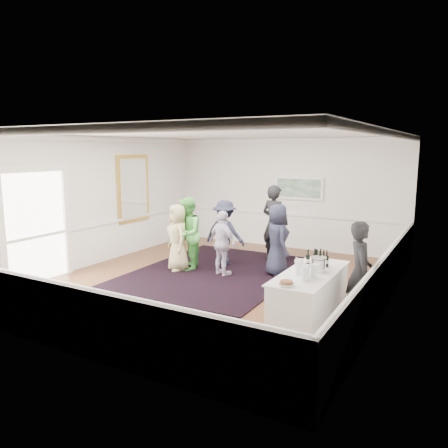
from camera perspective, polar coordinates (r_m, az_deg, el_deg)
The scene contains 23 objects.
floor at distance 9.69m, azimuth -0.87°, elevation -7.53°, with size 8.00×8.00×0.00m, color brown.
ceiling at distance 9.26m, azimuth -0.93°, elevation 11.73°, with size 7.00×8.00×0.02m, color white.
wall_left at distance 11.50m, azimuth -16.14°, elevation 2.98°, with size 0.02×8.00×3.20m, color white.
wall_right at distance 8.17m, azimuth 20.79°, elevation 0.10°, with size 0.02×8.00×3.20m, color white.
wall_back at distance 12.93m, azimuth 8.11°, elevation 3.97°, with size 7.00×0.02×3.20m, color white.
wall_front at distance 6.28m, azimuth -19.69°, elevation -2.60°, with size 7.00×0.02×3.20m, color white.
wainscoting at distance 9.56m, azimuth -0.88°, elevation -4.67°, with size 7.00×8.00×1.00m, color white, non-canonical shape.
mirror at distance 12.39m, azimuth -11.74°, elevation 4.55°, with size 0.05×1.25×1.85m.
doorway at distance 10.26m, azimuth -23.45°, elevation 0.74°, with size 0.10×1.78×2.56m.
landscape_painting at distance 12.72m, azimuth 9.72°, elevation 4.65°, with size 1.44×0.06×0.66m.
area_rug at distance 10.40m, azimuth -0.97°, elevation -6.26°, with size 3.53×4.64×0.02m, color black.
serving_table at distance 7.58m, azimuth 11.10°, elevation -9.28°, with size 0.81×2.12×0.86m.
bartender at distance 7.65m, azimuth 17.34°, elevation -6.02°, with size 0.63×0.41×1.72m, color black.
guest_tan at distance 10.46m, azimuth -6.04°, elevation -1.77°, with size 0.78×0.51×1.60m, color tan.
guest_green at distance 10.48m, azimuth -4.85°, elevation -1.29°, with size 0.85×0.67×1.76m, color #57CA50.
guest_lilac at distance 10.00m, azimuth -0.19°, elevation -2.54°, with size 0.88×0.37×1.51m, color silver.
guest_dark_a at distance 10.93m, azimuth 0.08°, elevation -1.13°, with size 1.05×0.61×1.63m, color #1E2032.
guest_dark_b at distance 11.26m, azimuth 6.56°, elevation 0.05°, with size 0.73×0.48×1.99m, color black.
guest_navy at distance 10.06m, azimuth 6.98°, elevation -2.10°, with size 0.81×0.53×1.66m, color #1E2032.
wine_bottles at distance 7.83m, azimuth 12.22°, elevation -4.28°, with size 0.38×0.25×0.31m.
juice_pitchers at distance 7.15m, azimuth 10.47°, elevation -5.86°, with size 0.43×0.54×0.24m.
ice_bucket at distance 7.51m, azimuth 12.24°, elevation -5.21°, with size 0.26×0.26×0.24m, color silver.
nut_bowl at distance 6.66m, azimuth 8.16°, elevation -7.71°, with size 0.23×0.23×0.08m.
Camera 1 is at (4.68, -7.99, 2.88)m, focal length 35.00 mm.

